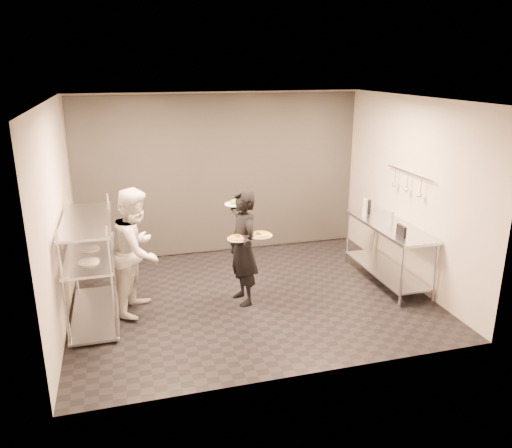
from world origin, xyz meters
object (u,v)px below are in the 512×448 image
object	(u,v)px
pizza_plate_near	(238,238)
pizza_plate_far	(261,235)
bottle_green	(365,208)
bottle_dark	(369,207)
salad_plate	(235,203)
bottle_clear	(391,219)
pass_rack	(91,263)
waiter	(243,248)
chef	(137,251)
prep_counter	(388,243)
pos_monitor	(401,231)

from	to	relation	value
pizza_plate_near	pizza_plate_far	distance (m)	0.31
bottle_green	bottle_dark	size ratio (longest dim) A/B	1.25
pizza_plate_near	salad_plate	world-z (taller)	salad_plate
salad_plate	bottle_clear	xyz separation A→B (m)	(2.33, -0.28, -0.34)
bottle_green	bottle_clear	distance (m)	0.56
pass_rack	pizza_plate_far	world-z (taller)	pass_rack
waiter	pizza_plate_near	world-z (taller)	waiter
chef	bottle_dark	world-z (taller)	chef
prep_counter	pizza_plate_near	bearing A→B (deg)	-173.87
bottle_clear	bottle_green	bearing A→B (deg)	106.67
pass_rack	bottle_clear	world-z (taller)	pass_rack
pass_rack	bottle_green	size ratio (longest dim) A/B	5.58
bottle_dark	bottle_green	bearing A→B (deg)	-137.44
salad_plate	bottle_green	distance (m)	2.21
prep_counter	bottle_dark	xyz separation A→B (m)	(-0.03, 0.62, 0.41)
pizza_plate_far	waiter	bearing A→B (deg)	132.47
waiter	chef	world-z (taller)	chef
waiter	pizza_plate_far	size ratio (longest dim) A/B	5.26
bottle_clear	prep_counter	bearing A→B (deg)	79.87
pizza_plate_near	bottle_clear	bearing A→B (deg)	4.96
pizza_plate_near	bottle_dark	xyz separation A→B (m)	(2.39, 0.88, 0.01)
salad_plate	bottle_dark	size ratio (longest dim) A/B	1.26
pass_rack	waiter	bearing A→B (deg)	-2.92
salad_plate	pos_monitor	size ratio (longest dim) A/B	1.31
pos_monitor	pass_rack	bearing A→B (deg)	175.90
prep_counter	salad_plate	size ratio (longest dim) A/B	6.22
prep_counter	pos_monitor	xyz separation A→B (m)	(-0.12, -0.52, 0.37)
pizza_plate_near	chef	bearing A→B (deg)	166.52
pizza_plate_far	pass_rack	bearing A→B (deg)	171.96
pass_rack	bottle_green	world-z (taller)	pass_rack
waiter	pizza_plate_near	distance (m)	0.28
pass_rack	bottle_dark	distance (m)	4.35
pass_rack	prep_counter	bearing A→B (deg)	0.03
waiter	bottle_green	size ratio (longest dim) A/B	5.69
prep_counter	pizza_plate_far	xyz separation A→B (m)	(-2.12, -0.31, 0.43)
pizza_plate_far	bottle_green	size ratio (longest dim) A/B	1.08
salad_plate	pass_rack	bearing A→B (deg)	-173.23
pizza_plate_near	bottle_green	distance (m)	2.37
pass_rack	bottle_clear	xyz separation A→B (m)	(4.32, -0.05, 0.26)
chef	bottle_clear	xyz separation A→B (m)	(3.72, -0.11, 0.17)
pizza_plate_near	prep_counter	bearing A→B (deg)	6.13
pass_rack	pos_monitor	distance (m)	4.25
pass_rack	waiter	xyz separation A→B (m)	(2.02, -0.10, 0.05)
bottle_clear	bottle_dark	size ratio (longest dim) A/B	0.96
prep_counter	pizza_plate_near	distance (m)	2.46
pizza_plate_far	pos_monitor	bearing A→B (deg)	-5.74
bottle_clear	bottle_dark	world-z (taller)	bottle_dark
waiter	pizza_plate_far	xyz separation A→B (m)	(0.19, -0.21, 0.24)
pass_rack	bottle_dark	bearing A→B (deg)	8.19
pizza_plate_far	pos_monitor	xyz separation A→B (m)	(2.00, -0.20, -0.06)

